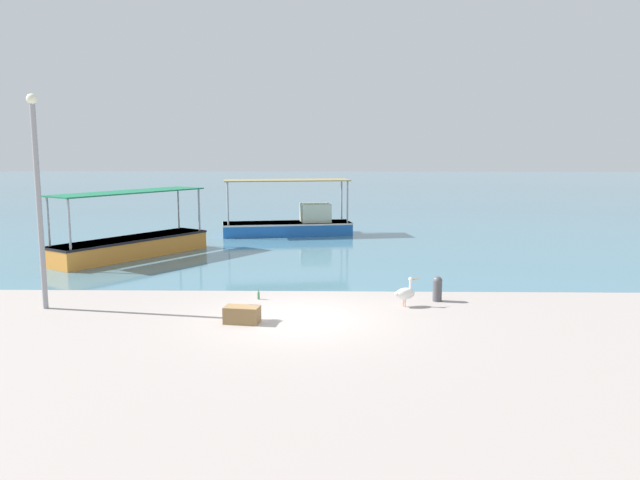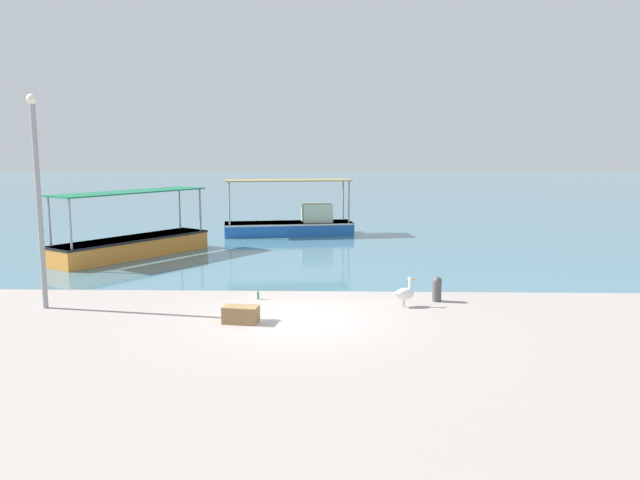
{
  "view_description": "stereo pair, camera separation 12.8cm",
  "coord_description": "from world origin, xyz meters",
  "px_view_note": "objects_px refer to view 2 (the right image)",
  "views": [
    {
      "loc": [
        0.84,
        -15.17,
        4.27
      ],
      "look_at": [
        0.44,
        4.39,
        1.34
      ],
      "focal_mm": 35.0,
      "sensor_mm": 36.0,
      "label": 1
    },
    {
      "loc": [
        0.96,
        -15.17,
        4.27
      ],
      "look_at": [
        0.44,
        4.39,
        1.34
      ],
      "focal_mm": 35.0,
      "sensor_mm": 36.0,
      "label": 2
    }
  ],
  "objects_px": {
    "fishing_boat_center": "(133,243)",
    "glass_bottle": "(258,295)",
    "lamp_post": "(38,190)",
    "mooring_bollard": "(437,288)",
    "fishing_boat_near_right": "(293,223)",
    "pelican": "(405,293)",
    "cargo_crate": "(241,315)"
  },
  "relations": [
    {
      "from": "fishing_boat_center",
      "to": "glass_bottle",
      "type": "distance_m",
      "value": 8.86
    },
    {
      "from": "pelican",
      "to": "lamp_post",
      "type": "xyz_separation_m",
      "value": [
        -9.63,
        -0.38,
        2.79
      ]
    },
    {
      "from": "fishing_boat_center",
      "to": "glass_bottle",
      "type": "relative_size",
      "value": 23.42
    },
    {
      "from": "lamp_post",
      "to": "cargo_crate",
      "type": "height_order",
      "value": "lamp_post"
    },
    {
      "from": "fishing_boat_center",
      "to": "pelican",
      "type": "xyz_separation_m",
      "value": [
        9.82,
        -7.45,
        -0.17
      ]
    },
    {
      "from": "mooring_bollard",
      "to": "pelican",
      "type": "bearing_deg",
      "value": -146.97
    },
    {
      "from": "fishing_boat_center",
      "to": "lamp_post",
      "type": "distance_m",
      "value": 8.26
    },
    {
      "from": "fishing_boat_center",
      "to": "cargo_crate",
      "type": "height_order",
      "value": "fishing_boat_center"
    },
    {
      "from": "fishing_boat_center",
      "to": "mooring_bollard",
      "type": "distance_m",
      "value": 12.76
    },
    {
      "from": "cargo_crate",
      "to": "glass_bottle",
      "type": "distance_m",
      "value": 2.41
    },
    {
      "from": "pelican",
      "to": "cargo_crate",
      "type": "relative_size",
      "value": 0.94
    },
    {
      "from": "lamp_post",
      "to": "cargo_crate",
      "type": "distance_m",
      "value": 6.33
    },
    {
      "from": "cargo_crate",
      "to": "mooring_bollard",
      "type": "bearing_deg",
      "value": 24.04
    },
    {
      "from": "mooring_bollard",
      "to": "cargo_crate",
      "type": "bearing_deg",
      "value": -155.96
    },
    {
      "from": "lamp_post",
      "to": "mooring_bollard",
      "type": "relative_size",
      "value": 7.96
    },
    {
      "from": "fishing_boat_near_right",
      "to": "mooring_bollard",
      "type": "relative_size",
      "value": 9.16
    },
    {
      "from": "lamp_post",
      "to": "pelican",
      "type": "bearing_deg",
      "value": 2.23
    },
    {
      "from": "fishing_boat_center",
      "to": "cargo_crate",
      "type": "bearing_deg",
      "value": -58.25
    },
    {
      "from": "mooring_bollard",
      "to": "lamp_post",
      "type": "bearing_deg",
      "value": -174.6
    },
    {
      "from": "lamp_post",
      "to": "mooring_bollard",
      "type": "distance_m",
      "value": 11.0
    },
    {
      "from": "fishing_boat_center",
      "to": "lamp_post",
      "type": "relative_size",
      "value": 1.13
    },
    {
      "from": "fishing_boat_near_right",
      "to": "lamp_post",
      "type": "xyz_separation_m",
      "value": [
        -5.66,
        -14.19,
        2.57
      ]
    },
    {
      "from": "pelican",
      "to": "cargo_crate",
      "type": "distance_m",
      "value": 4.5
    },
    {
      "from": "fishing_boat_near_right",
      "to": "glass_bottle",
      "type": "relative_size",
      "value": 23.94
    },
    {
      "from": "pelican",
      "to": "lamp_post",
      "type": "height_order",
      "value": "lamp_post"
    },
    {
      "from": "lamp_post",
      "to": "glass_bottle",
      "type": "xyz_separation_m",
      "value": [
        5.57,
        1.12,
        -3.06
      ]
    },
    {
      "from": "fishing_boat_near_right",
      "to": "mooring_bollard",
      "type": "xyz_separation_m",
      "value": [
        4.93,
        -13.19,
        -0.22
      ]
    },
    {
      "from": "pelican",
      "to": "fishing_boat_near_right",
      "type": "bearing_deg",
      "value": 106.03
    },
    {
      "from": "fishing_boat_near_right",
      "to": "lamp_post",
      "type": "bearing_deg",
      "value": -111.74
    },
    {
      "from": "fishing_boat_center",
      "to": "cargo_crate",
      "type": "xyz_separation_m",
      "value": [
        5.64,
        -9.12,
        -0.34
      ]
    },
    {
      "from": "pelican",
      "to": "cargo_crate",
      "type": "xyz_separation_m",
      "value": [
        -4.18,
        -1.67,
        -0.17
      ]
    },
    {
      "from": "fishing_boat_near_right",
      "to": "mooring_bollard",
      "type": "height_order",
      "value": "fishing_boat_near_right"
    }
  ]
}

